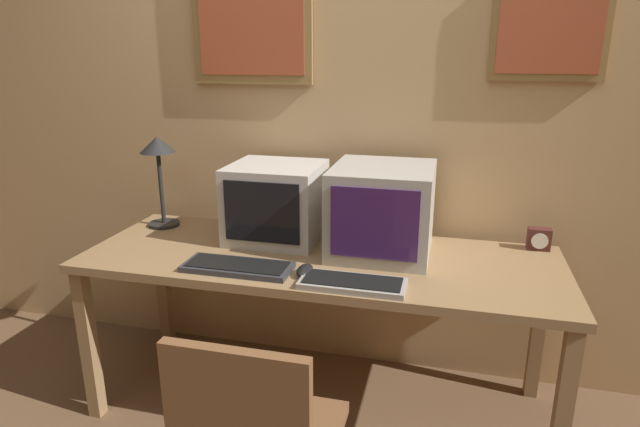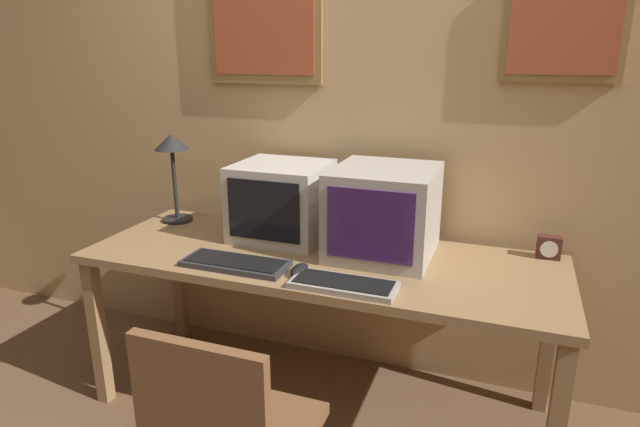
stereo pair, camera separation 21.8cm
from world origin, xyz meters
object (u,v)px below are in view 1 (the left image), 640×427
(keyboard_main, at_px, (238,267))
(keyboard_side, at_px, (353,283))
(monitor_left, at_px, (276,202))
(monitor_right, at_px, (382,210))
(desk_clock, at_px, (539,239))
(mouse_near_keyboard, at_px, (305,270))
(desk_lamp, at_px, (158,158))

(keyboard_main, bearing_deg, keyboard_side, -5.23)
(monitor_left, xyz_separation_m, keyboard_main, (-0.03, -0.39, -0.16))
(monitor_right, distance_m, desk_clock, 0.69)
(desk_clock, bearing_deg, mouse_near_keyboard, -150.59)
(desk_lamp, bearing_deg, monitor_right, -4.45)
(mouse_near_keyboard, distance_m, desk_lamp, 0.98)
(keyboard_main, distance_m, keyboard_side, 0.47)
(monitor_left, height_order, monitor_right, monitor_right)
(desk_lamp, bearing_deg, mouse_near_keyboard, -26.31)
(keyboard_side, bearing_deg, keyboard_main, 174.77)
(keyboard_main, height_order, mouse_near_keyboard, mouse_near_keyboard)
(monitor_left, bearing_deg, mouse_near_keyboard, -57.57)
(monitor_right, bearing_deg, keyboard_main, -146.39)
(monitor_left, relative_size, keyboard_side, 1.04)
(keyboard_side, bearing_deg, desk_lamp, 155.49)
(desk_clock, relative_size, desk_lamp, 0.22)
(mouse_near_keyboard, distance_m, desk_clock, 1.03)
(monitor_right, xyz_separation_m, mouse_near_keyboard, (-0.25, -0.33, -0.17))
(monitor_left, bearing_deg, keyboard_main, -94.61)
(desk_lamp, bearing_deg, keyboard_main, -37.16)
(mouse_near_keyboard, bearing_deg, desk_clock, 29.41)
(monitor_right, height_order, keyboard_main, monitor_right)
(mouse_near_keyboard, bearing_deg, monitor_left, 122.43)
(monitor_left, height_order, desk_clock, monitor_left)
(desk_clock, bearing_deg, monitor_left, -173.26)
(desk_lamp, bearing_deg, monitor_left, -3.58)
(keyboard_main, height_order, desk_lamp, desk_lamp)
(monitor_left, xyz_separation_m, monitor_right, (0.48, -0.05, 0.01))
(keyboard_side, bearing_deg, monitor_left, 135.19)
(mouse_near_keyboard, height_order, desk_clock, desk_clock)
(monitor_left, relative_size, mouse_near_keyboard, 3.51)
(monitor_left, relative_size, desk_lamp, 0.92)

